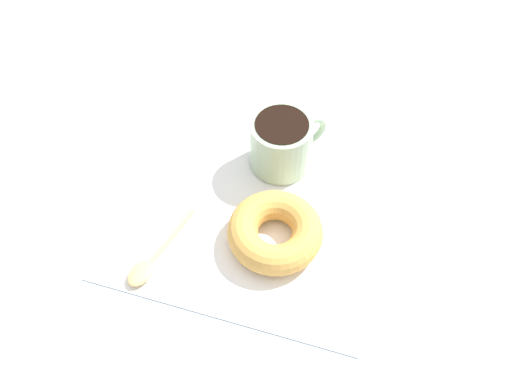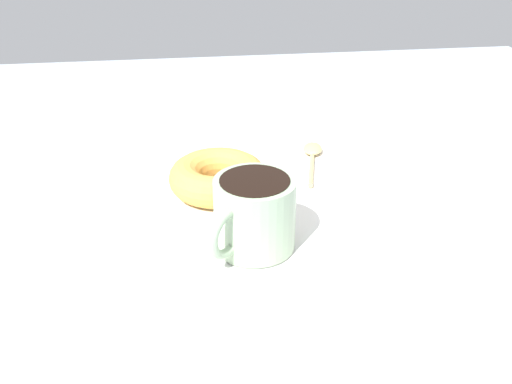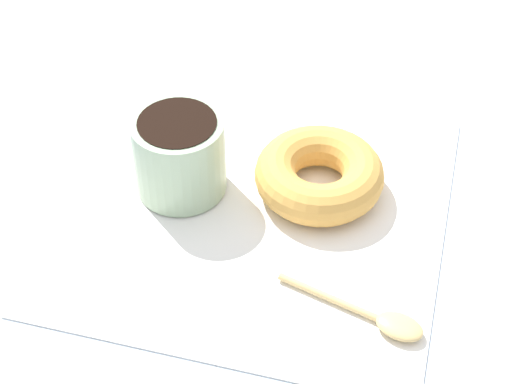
{
  "view_description": "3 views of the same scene",
  "coord_description": "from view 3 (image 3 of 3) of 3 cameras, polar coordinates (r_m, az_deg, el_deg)",
  "views": [
    {
      "loc": [
        -14.8,
        36.25,
        57.01
      ],
      "look_at": [
        -2.88,
        -1.55,
        2.3
      ],
      "focal_mm": 40.0,
      "sensor_mm": 36.0,
      "label": 1
    },
    {
      "loc": [
        -9.9,
        -53.66,
        31.04
      ],
      "look_at": [
        -2.88,
        -1.55,
        2.3
      ],
      "focal_mm": 40.0,
      "sensor_mm": 36.0,
      "label": 2
    },
    {
      "loc": [
        45.29,
        11.77,
        51.13
      ],
      "look_at": [
        -2.88,
        -1.55,
        2.3
      ],
      "focal_mm": 60.0,
      "sensor_mm": 36.0,
      "label": 3
    }
  ],
  "objects": [
    {
      "name": "ground_plane",
      "position": [
        0.7,
        0.6,
        -3.76
      ],
      "size": [
        120.0,
        120.0,
        2.0
      ],
      "primitive_type": "cube",
      "color": "#99A8B7"
    },
    {
      "name": "napkin",
      "position": [
        0.71,
        0.0,
        -1.23
      ],
      "size": [
        31.48,
        31.48,
        0.3
      ],
      "primitive_type": "cube",
      "rotation": [
        0.0,
        0.0,
        0.01
      ],
      "color": "white",
      "rests_on": "ground_plane"
    },
    {
      "name": "coffee_cup",
      "position": [
        0.71,
        -5.2,
        2.64
      ],
      "size": [
        8.7,
        8.96,
        7.05
      ],
      "color": "#9EB793",
      "rests_on": "napkin"
    },
    {
      "name": "donut",
      "position": [
        0.72,
        4.24,
        1.18
      ],
      "size": [
        10.94,
        10.94,
        3.52
      ],
      "primitive_type": "torus",
      "color": "gold",
      "rests_on": "napkin"
    },
    {
      "name": "spoon",
      "position": [
        0.64,
        8.35,
        -8.37
      ],
      "size": [
        4.29,
        11.72,
        0.9
      ],
      "color": "#D8B772",
      "rests_on": "napkin"
    }
  ]
}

